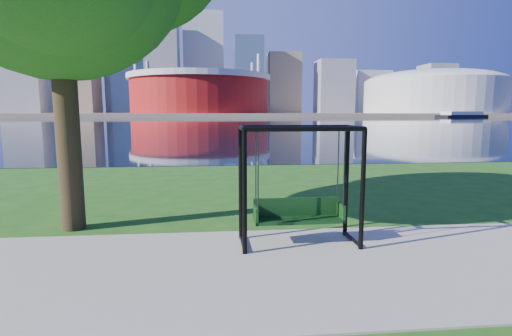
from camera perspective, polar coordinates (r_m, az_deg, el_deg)
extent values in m
plane|color=#1E5114|center=(7.07, 2.20, -12.63)|extent=(900.00, 900.00, 0.00)
cube|color=#9E937F|center=(6.61, 2.82, -14.02)|extent=(120.00, 4.00, 0.03)
cube|color=black|center=(108.59, -5.28, 6.62)|extent=(900.00, 180.00, 0.02)
cube|color=#937F60|center=(312.56, -5.61, 7.65)|extent=(900.00, 228.00, 2.00)
cylinder|color=maroon|center=(241.96, -8.01, 10.38)|extent=(80.00, 80.00, 22.00)
cylinder|color=silver|center=(242.55, -8.05, 12.62)|extent=(83.00, 83.00, 3.00)
cylinder|color=silver|center=(262.10, -0.51, 11.36)|extent=(2.00, 2.00, 32.00)
cylinder|color=silver|center=(264.37, -15.14, 11.06)|extent=(2.00, 2.00, 32.00)
cylinder|color=silver|center=(227.01, -16.72, 11.55)|extent=(2.00, 2.00, 32.00)
cylinder|color=silver|center=(224.37, 0.39, 11.93)|extent=(2.00, 2.00, 32.00)
cylinder|color=beige|center=(277.34, 23.95, 9.25)|extent=(84.00, 84.00, 20.00)
ellipsoid|color=beige|center=(277.79, 24.06, 11.11)|extent=(84.00, 84.00, 15.12)
cube|color=gray|center=(347.10, -30.04, 11.96)|extent=(28.00, 28.00, 62.00)
cube|color=#998466|center=(325.09, -24.29, 14.97)|extent=(26.00, 26.00, 88.00)
cube|color=slate|center=(341.92, -18.00, 15.49)|extent=(30.00, 24.00, 95.00)
cube|color=gray|center=(316.00, -13.21, 14.21)|extent=(24.00, 24.00, 72.00)
cube|color=silver|center=(343.95, -7.44, 14.49)|extent=(32.00, 28.00, 80.00)
cube|color=slate|center=(318.89, -1.07, 13.09)|extent=(22.00, 22.00, 58.00)
cube|color=#998466|center=(337.06, 3.92, 11.94)|extent=(26.00, 26.00, 48.00)
cube|color=gray|center=(336.19, 11.08, 11.32)|extent=(28.00, 24.00, 42.00)
cube|color=silver|center=(372.67, 15.93, 10.36)|extent=(30.00, 26.00, 36.00)
cube|color=gray|center=(376.28, 24.30, 10.24)|extent=(24.00, 24.00, 40.00)
cube|color=#998466|center=(409.81, 28.13, 9.21)|extent=(26.00, 26.00, 32.00)
cylinder|color=black|center=(6.87, -1.65, -3.67)|extent=(0.09, 0.09, 2.20)
cylinder|color=black|center=(7.35, 14.99, -3.18)|extent=(0.09, 0.09, 2.20)
cylinder|color=black|center=(7.71, -2.18, -2.39)|extent=(0.09, 0.09, 2.20)
cylinder|color=black|center=(8.14, 12.79, -2.03)|extent=(0.09, 0.09, 2.20)
cylinder|color=black|center=(6.90, 7.11, 5.55)|extent=(2.11, 0.11, 0.09)
cylinder|color=black|center=(7.74, 5.62, 5.83)|extent=(2.11, 0.11, 0.09)
cylinder|color=black|center=(7.16, -1.97, 5.69)|extent=(0.10, 0.86, 0.09)
cylinder|color=black|center=(7.55, -1.89, -10.65)|extent=(0.08, 0.86, 0.07)
cylinder|color=black|center=(7.62, 14.11, 5.60)|extent=(0.10, 0.86, 0.09)
cylinder|color=black|center=(7.99, 13.59, -9.82)|extent=(0.08, 0.86, 0.07)
cube|color=black|center=(7.59, 6.12, -7.43)|extent=(1.68, 0.45, 0.06)
cube|color=black|center=(7.71, 5.84, -5.56)|extent=(1.68, 0.07, 0.36)
cube|color=black|center=(7.42, -0.02, -6.66)|extent=(0.05, 0.43, 0.33)
cube|color=black|center=(7.77, 12.01, -6.18)|extent=(0.05, 0.43, 0.33)
cylinder|color=#2D2D32|center=(7.08, 0.30, -0.37)|extent=(0.02, 0.02, 1.39)
cylinder|color=#2D2D32|center=(7.43, 12.49, -0.16)|extent=(0.02, 0.02, 1.39)
cylinder|color=#2D2D32|center=(7.43, -0.03, 0.03)|extent=(0.02, 0.02, 1.39)
cylinder|color=#2D2D32|center=(7.77, 11.65, 0.21)|extent=(0.02, 0.02, 1.39)
cylinder|color=black|center=(9.22, -25.42, 6.97)|extent=(0.49, 0.49, 4.90)
cube|color=black|center=(227.78, 27.35, 6.61)|extent=(30.41, 17.28, 1.18)
cube|color=white|center=(227.77, 27.38, 6.98)|extent=(24.36, 13.92, 1.77)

